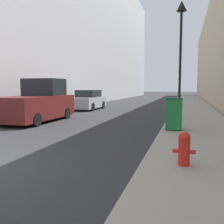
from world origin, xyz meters
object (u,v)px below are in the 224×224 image
trash_bin (174,113)px  parked_sedan_near (89,100)px  pickup_truck (38,103)px  fire_hydrant (184,148)px  lamppost (181,35)px

trash_bin → parked_sedan_near: parked_sedan_near is taller
trash_bin → pickup_truck: size_ratio=0.26×
fire_hydrant → lamppost: (-0.34, 8.22, 4.01)m
trash_bin → parked_sedan_near: size_ratio=0.30×
pickup_truck → parked_sedan_near: bearing=90.2°
trash_bin → pickup_truck: (-7.27, 1.60, 0.16)m
lamppost → pickup_truck: (-7.37, -1.98, -3.57)m
lamppost → pickup_truck: size_ratio=1.24×
trash_bin → pickup_truck: pickup_truck is taller
fire_hydrant → pickup_truck: (-7.71, 6.23, 0.43)m
lamppost → fire_hydrant: bearing=-87.6°
parked_sedan_near → fire_hydrant: bearing=-60.5°
fire_hydrant → trash_bin: (-0.44, 4.64, 0.27)m
fire_hydrant → parked_sedan_near: 15.73m
pickup_truck → lamppost: bearing=15.1°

